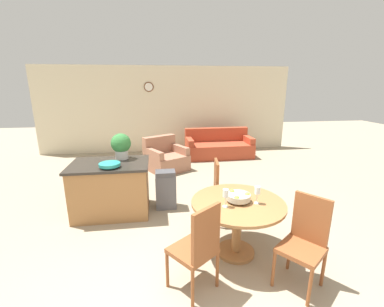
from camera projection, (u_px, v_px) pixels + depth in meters
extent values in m
cube|color=beige|center=(167.00, 110.00, 8.22)|extent=(8.00, 0.06, 2.70)
cylinder|color=brown|center=(149.00, 87.00, 7.92)|extent=(0.30, 0.02, 0.30)
cylinder|color=white|center=(149.00, 87.00, 7.91)|extent=(0.24, 0.01, 0.24)
cylinder|color=#9E6B3D|center=(235.00, 251.00, 3.39)|extent=(0.49, 0.49, 0.04)
cylinder|color=#9E6B3D|center=(237.00, 228.00, 3.30)|extent=(0.12, 0.12, 0.66)
cylinder|color=#9E6B3D|center=(238.00, 203.00, 3.20)|extent=(1.17, 1.17, 0.03)
cylinder|color=brown|center=(167.00, 270.00, 2.77)|extent=(0.04, 0.04, 0.43)
cylinder|color=brown|center=(192.00, 254.00, 3.04)|extent=(0.04, 0.04, 0.43)
cylinder|color=brown|center=(193.00, 289.00, 2.51)|extent=(0.04, 0.04, 0.43)
cylinder|color=brown|center=(217.00, 269.00, 2.78)|extent=(0.04, 0.04, 0.43)
cube|color=brown|center=(192.00, 250.00, 2.71)|extent=(0.59, 0.59, 0.05)
cube|color=brown|center=(206.00, 233.00, 2.51)|extent=(0.33, 0.27, 0.54)
cylinder|color=brown|center=(310.00, 288.00, 2.52)|extent=(0.04, 0.04, 0.43)
cylinder|color=brown|center=(274.00, 269.00, 2.78)|extent=(0.04, 0.04, 0.43)
cylinder|color=brown|center=(323.00, 269.00, 2.79)|extent=(0.04, 0.04, 0.43)
cylinder|color=brown|center=(289.00, 253.00, 3.05)|extent=(0.04, 0.04, 0.43)
cube|color=brown|center=(301.00, 250.00, 2.72)|extent=(0.59, 0.59, 0.05)
cube|color=brown|center=(311.00, 219.00, 2.78)|extent=(0.27, 0.33, 0.54)
cylinder|color=brown|center=(237.00, 203.00, 4.31)|extent=(0.04, 0.04, 0.43)
cylinder|color=brown|center=(241.00, 215.00, 3.94)|extent=(0.04, 0.04, 0.43)
cylinder|color=brown|center=(214.00, 203.00, 4.31)|extent=(0.04, 0.04, 0.43)
cylinder|color=brown|center=(217.00, 215.00, 3.94)|extent=(0.04, 0.04, 0.43)
cube|color=brown|center=(228.00, 195.00, 4.06)|extent=(0.47, 0.47, 0.05)
cube|color=brown|center=(216.00, 178.00, 3.98)|extent=(0.09, 0.39, 0.54)
cylinder|color=#B7B29E|center=(238.00, 200.00, 3.20)|extent=(0.11, 0.11, 0.03)
cylinder|color=#B7B29E|center=(238.00, 197.00, 3.18)|extent=(0.30, 0.30, 0.07)
sphere|color=#8CB738|center=(247.00, 195.00, 3.18)|extent=(0.07, 0.07, 0.07)
sphere|color=#8CB738|center=(232.00, 192.00, 3.26)|extent=(0.07, 0.07, 0.07)
sphere|color=#8CB738|center=(237.00, 199.00, 3.08)|extent=(0.07, 0.07, 0.07)
cylinder|color=silver|center=(225.00, 206.00, 3.07)|extent=(0.06, 0.06, 0.01)
cylinder|color=silver|center=(225.00, 201.00, 3.05)|extent=(0.01, 0.01, 0.12)
cylinder|color=silver|center=(226.00, 193.00, 3.02)|extent=(0.07, 0.07, 0.09)
cylinder|color=silver|center=(257.00, 203.00, 3.15)|extent=(0.06, 0.06, 0.01)
cylinder|color=silver|center=(257.00, 198.00, 3.14)|extent=(0.01, 0.01, 0.12)
cylinder|color=silver|center=(258.00, 190.00, 3.11)|extent=(0.07, 0.07, 0.09)
cube|color=#9E6B3D|center=(112.00, 189.00, 4.35)|extent=(1.21, 0.81, 0.85)
cube|color=#2D2823|center=(109.00, 164.00, 4.23)|extent=(1.27, 0.87, 0.04)
cylinder|color=teal|center=(110.00, 167.00, 4.01)|extent=(0.11, 0.11, 0.02)
cylinder|color=teal|center=(110.00, 164.00, 4.00)|extent=(0.33, 0.33, 0.05)
cylinder|color=beige|center=(122.00, 155.00, 4.46)|extent=(0.22, 0.22, 0.15)
sphere|color=#387F3D|center=(121.00, 143.00, 4.41)|extent=(0.34, 0.34, 0.34)
cube|color=#56565B|center=(166.00, 192.00, 4.57)|extent=(0.36, 0.26, 0.61)
cube|color=#49494E|center=(165.00, 173.00, 4.47)|extent=(0.34, 0.25, 0.08)
cube|color=#B24228|center=(219.00, 150.00, 7.78)|extent=(1.98, 0.95, 0.42)
cube|color=#B24228|center=(216.00, 134.00, 8.02)|extent=(1.97, 0.23, 0.41)
cube|color=#B24228|center=(189.00, 148.00, 7.63)|extent=(0.17, 0.85, 0.61)
cube|color=#B24228|center=(247.00, 146.00, 7.89)|extent=(0.17, 0.85, 0.61)
cube|color=#A87056|center=(167.00, 162.00, 6.61)|extent=(1.22, 1.22, 0.40)
cube|color=#A87056|center=(159.00, 144.00, 6.76)|extent=(0.87, 0.61, 0.43)
cube|color=#A87056|center=(154.00, 161.00, 6.36)|extent=(0.52, 0.78, 0.60)
cube|color=#A87056|center=(179.00, 156.00, 6.81)|extent=(0.52, 0.78, 0.60)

